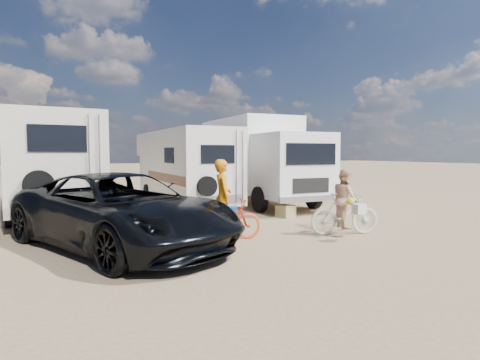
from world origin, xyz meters
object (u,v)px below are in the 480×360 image
rider_man (223,203)px  bike_parked (331,193)px  crate (285,211)px  rider_woman (345,205)px  box_truck (260,161)px  dark_suv (121,211)px  rv_main (182,168)px  rv_left (47,166)px  bike_man (223,220)px  cooler (227,214)px  bike_woman (345,214)px

rider_man → bike_parked: rider_man is taller
rider_man → crate: size_ratio=3.64×
rider_man → rider_woman: rider_man is taller
box_truck → rider_man: bearing=-123.3°
box_truck → crate: size_ratio=15.59×
box_truck → dark_suv: box_truck is taller
rv_main → bike_parked: rv_main is taller
dark_suv → rider_woman: bearing=-34.3°
rv_main → bike_parked: size_ratio=4.30×
rv_main → rv_left: (-4.95, 0.15, 0.18)m
box_truck → rider_man: (-4.40, -5.74, -0.90)m
bike_man → cooler: bearing=-14.3°
rv_left → rider_man: (3.66, -6.77, -0.77)m
rv_left → rider_man: size_ratio=4.42×
box_truck → crate: 4.04m
bike_man → crate: size_ratio=3.86×
rider_woman → cooler: size_ratio=2.56×
bike_man → bike_woman: bike_woman is taller
cooler → rv_left: bearing=161.6°
box_truck → bike_man: bearing=-123.3°
bike_woman → bike_man: bearing=93.1°
rv_left → crate: bearing=-35.9°
box_truck → cooler: bearing=-128.2°
bike_man → cooler: size_ratio=3.19×
rv_left → box_truck: 8.13m
rider_woman → bike_woman: bearing=0.0°
rider_woman → bike_parked: bearing=-18.0°
rider_woman → bike_parked: (3.79, 4.98, -0.30)m
box_truck → dark_suv: bearing=-137.3°
bike_man → cooler: (1.20, 2.23, -0.26)m
box_truck → dark_suv: size_ratio=1.27×
rv_left → bike_parked: rv_left is taller
rv_main → dark_suv: bearing=-118.2°
box_truck → rider_man: size_ratio=4.28×
rider_woman → dark_suv: bearing=96.5°
bike_man → rider_man: bearing=0.0°
box_truck → bike_man: size_ratio=4.04×
rv_left → bike_woman: 10.28m
rider_woman → crate: bearing=15.1°
bike_woman → crate: 3.11m
bike_parked → dark_suv: bearing=135.1°
rider_woman → rider_man: bearing=93.1°
box_truck → dark_suv: 8.70m
box_truck → bike_parked: (2.48, -1.65, -1.34)m
box_truck → crate: box_truck is taller
rv_left → bike_man: bearing=-64.2°
bike_parked → box_truck: bearing=79.4°
dark_suv → bike_parked: (9.24, 3.74, -0.38)m
rider_woman → bike_parked: size_ratio=0.87×
box_truck → rider_woman: 6.84m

